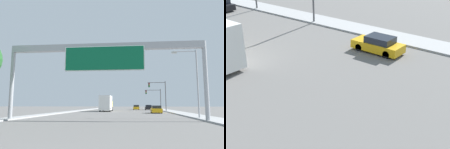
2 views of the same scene
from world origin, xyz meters
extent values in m
cube|color=#A7A7A7|center=(11.25, 60.00, 0.07)|extent=(3.00, 120.00, 0.15)
cube|color=gold|center=(7.00, 37.68, 0.52)|extent=(1.85, 4.32, 0.70)
cube|color=#1E232D|center=(7.00, 37.46, 1.14)|extent=(1.63, 2.25, 0.54)
cylinder|color=black|center=(6.19, 39.02, 0.32)|extent=(0.22, 0.64, 0.64)
cylinder|color=black|center=(7.81, 39.02, 0.32)|extent=(0.22, 0.64, 0.64)
cylinder|color=black|center=(6.19, 36.34, 0.32)|extent=(0.22, 0.64, 0.64)
cylinder|color=black|center=(7.81, 36.34, 0.32)|extent=(0.22, 0.64, 0.64)
cylinder|color=black|center=(7.81, 59.94, 0.32)|extent=(0.22, 0.64, 0.64)
cylinder|color=black|center=(-2.41, 44.34, 0.50)|extent=(0.28, 1.00, 1.00)
camera|label=1|loc=(3.02, -3.90, 1.66)|focal=35.00mm
camera|label=2|loc=(-14.40, 24.78, 9.55)|focal=50.00mm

